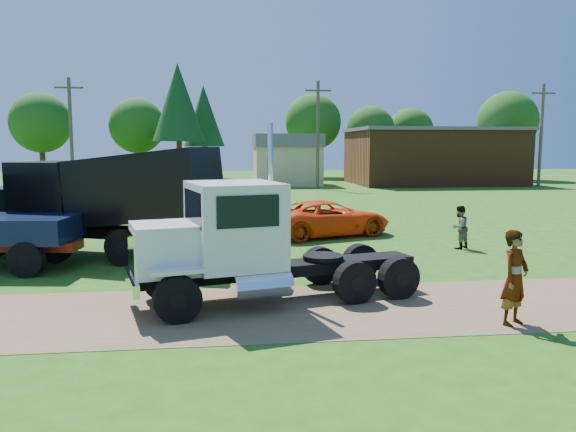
{
  "coord_description": "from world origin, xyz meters",
  "views": [
    {
      "loc": [
        -2.1,
        -12.01,
        3.64
      ],
      "look_at": [
        -0.19,
        4.09,
        1.6
      ],
      "focal_mm": 35.0,
      "sensor_mm": 36.0,
      "label": 1
    }
  ],
  "objects": [
    {
      "name": "ground",
      "position": [
        0.0,
        0.0,
        0.0
      ],
      "size": [
        140.0,
        140.0,
        0.0
      ],
      "primitive_type": "plane",
      "color": "#2D5011",
      "rests_on": "ground"
    },
    {
      "name": "dirt_track",
      "position": [
        0.0,
        0.0,
        0.01
      ],
      "size": [
        120.0,
        4.2,
        0.01
      ],
      "primitive_type": "cube",
      "color": "brown",
      "rests_on": "ground"
    },
    {
      "name": "white_semi_tractor",
      "position": [
        -1.74,
        0.7,
        1.43
      ],
      "size": [
        7.07,
        3.77,
        4.18
      ],
      "rotation": [
        0.0,
        0.0,
        0.25
      ],
      "color": "black",
      "rests_on": "ground"
    },
    {
      "name": "black_dump_truck",
      "position": [
        -5.92,
        6.74,
        1.98
      ],
      "size": [
        8.4,
        5.11,
        3.6
      ],
      "rotation": [
        0.0,
        0.0,
        -0.36
      ],
      "color": "black",
      "rests_on": "ground"
    },
    {
      "name": "orange_pickup",
      "position": [
        2.15,
        10.15,
        0.72
      ],
      "size": [
        5.66,
        3.93,
        1.44
      ],
      "primitive_type": "imported",
      "rotation": [
        0.0,
        0.0,
        1.9
      ],
      "color": "#EC430B",
      "rests_on": "ground"
    },
    {
      "name": "spectator_a",
      "position": [
        3.78,
        -1.53,
        0.98
      ],
      "size": [
        0.85,
        0.78,
        1.95
      ],
      "primitive_type": "imported",
      "rotation": [
        0.0,
        0.0,
        0.57
      ],
      "color": "#999999",
      "rests_on": "ground"
    },
    {
      "name": "spectator_b",
      "position": [
        6.24,
        6.76,
        0.77
      ],
      "size": [
        0.94,
        0.88,
        1.53
      ],
      "primitive_type": "imported",
      "rotation": [
        0.0,
        0.0,
        3.69
      ],
      "color": "#999999",
      "rests_on": "ground"
    },
    {
      "name": "brick_building",
      "position": [
        18.0,
        40.0,
        2.66
      ],
      "size": [
        15.4,
        10.4,
        5.3
      ],
      "color": "brown",
      "rests_on": "ground"
    },
    {
      "name": "tan_shed",
      "position": [
        4.0,
        40.0,
        2.42
      ],
      "size": [
        6.2,
        5.4,
        4.7
      ],
      "color": "tan",
      "rests_on": "ground"
    },
    {
      "name": "utility_poles",
      "position": [
        6.0,
        35.0,
        4.71
      ],
      "size": [
        42.2,
        0.28,
        9.0
      ],
      "color": "#433926",
      "rests_on": "ground"
    },
    {
      "name": "tree_row",
      "position": [
        4.32,
        49.43,
        6.24
      ],
      "size": [
        54.68,
        14.2,
        11.79
      ],
      "color": "#372316",
      "rests_on": "ground"
    }
  ]
}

